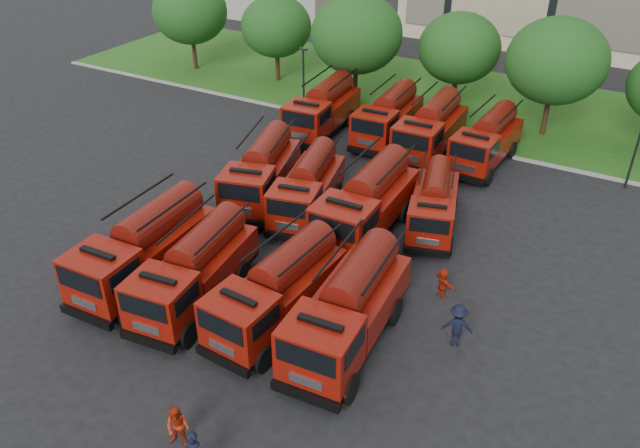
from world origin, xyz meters
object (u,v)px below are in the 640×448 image
Objects in this scene: fire_truck_0 at (145,248)px; firefighter_1 at (181,444)px; fire_truck_2 at (278,290)px; firefighter_2 at (345,403)px; fire_truck_7 at (434,203)px; firefighter_4 at (171,252)px; fire_truck_5 at (308,187)px; fire_truck_3 at (349,308)px; fire_truck_8 at (323,109)px; fire_truck_1 at (195,270)px; firefighter_5 at (441,296)px; fire_truck_4 at (262,171)px; fire_truck_10 at (431,129)px; fire_truck_6 at (367,203)px; firefighter_3 at (455,344)px; fire_truck_11 at (487,140)px; fire_truck_9 at (388,117)px.

firefighter_1 is at bearing -44.02° from fire_truck_0.
firefighter_2 is at bearing -26.90° from fire_truck_2.
fire_truck_7 is at bearing 77.64° from fire_truck_2.
firefighter_1 is at bearing 171.98° from firefighter_4.
fire_truck_5 is 1.10× the size of fire_truck_7.
fire_truck_5 is (-6.63, 8.11, -0.16)m from fire_truck_3.
fire_truck_7 reaches higher than firefighter_1.
fire_truck_8 reaches higher than fire_truck_7.
fire_truck_3 is at bearing 8.06° from fire_truck_2.
fire_truck_1 is 5.15× the size of firefighter_5.
firefighter_5 is (2.29, 4.78, -1.78)m from fire_truck_3.
fire_truck_4 reaches higher than fire_truck_2.
fire_truck_1 is 11.02m from firefighter_5.
fire_truck_7 is 0.85× the size of fire_truck_8.
fire_truck_7 is (9.51, 1.77, -0.25)m from fire_truck_4.
fire_truck_10 is at bearing 96.18° from fire_truck_7.
firefighter_3 is (6.81, -5.70, -1.84)m from fire_truck_6.
fire_truck_3 reaches higher than fire_truck_11.
fire_truck_3 is at bearing -56.44° from fire_truck_4.
fire_truck_9 reaches higher than fire_truck_2.
fire_truck_4 is 14.26m from fire_truck_11.
fire_truck_0 is 14.58m from fire_truck_7.
firefighter_3 is (10.48, -6.03, -1.62)m from fire_truck_5.
fire_truck_10 is 22.00m from firefighter_2.
fire_truck_8 is at bearing -168.13° from fire_truck_9.
fire_truck_2 is 7.59m from firefighter_5.
fire_truck_3 is 1.07× the size of fire_truck_5.
fire_truck_7 is 3.49× the size of firefighter_3.
fire_truck_11 is (11.22, 0.73, -0.13)m from fire_truck_8.
firefighter_1 reaches higher than firefighter_4.
fire_truck_10 is 1.07× the size of fire_truck_11.
firefighter_4 is (-12.03, 4.36, 0.00)m from firefighter_2.
firefighter_4 is at bearing -15.81° from firefighter_3.
fire_truck_5 is at bearing -179.22° from fire_truck_7.
firefighter_1 is 1.11× the size of firefighter_4.
fire_truck_10 is 3.59m from fire_truck_11.
fire_truck_5 is 15.98m from firefighter_1.
fire_truck_1 is 8.85m from firefighter_2.
fire_truck_1 is 1.02× the size of fire_truck_5.
fire_truck_9 is 4.81× the size of firefighter_4.
firefighter_1 is at bearing -81.56° from fire_truck_4.
fire_truck_4 is 1.09× the size of fire_truck_11.
fire_truck_3 is 4.10× the size of firefighter_3.
fire_truck_4 is 9.86m from fire_truck_8.
fire_truck_2 is 1.11× the size of fire_truck_7.
fire_truck_7 reaches higher than firefighter_5.
fire_truck_3 is 8.33m from fire_truck_6.
fire_truck_5 reaches higher than firefighter_2.
firefighter_2 is (12.65, -20.93, -1.77)m from fire_truck_8.
fire_truck_10 is (3.03, 10.32, 0.15)m from fire_truck_5.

